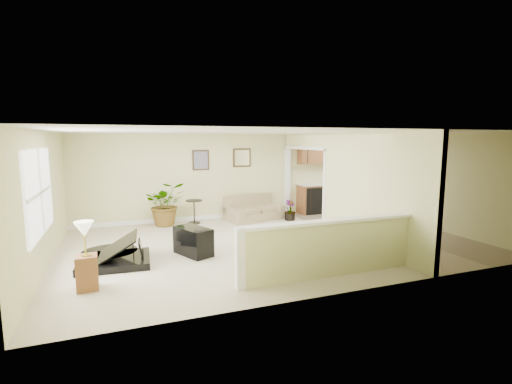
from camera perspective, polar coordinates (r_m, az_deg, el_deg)
name	(u,v)px	position (r m, az deg, el deg)	size (l,w,h in m)	color
floor	(271,242)	(8.57, 2.32, -7.74)	(9.00, 9.00, 0.00)	beige
back_wall	(232,176)	(11.13, -3.68, 2.45)	(9.00, 0.04, 2.50)	beige
front_wall	(350,213)	(5.72, 14.22, -3.12)	(9.00, 0.04, 2.50)	beige
left_wall	(44,200)	(7.77, -29.84, -1.03)	(0.04, 6.00, 2.50)	beige
right_wall	(426,181)	(10.89, 24.74, 1.60)	(0.04, 6.00, 2.50)	beige
ceiling	(272,132)	(8.25, 2.42, 9.21)	(9.00, 6.00, 0.04)	silver
kitchen_vinyl	(383,230)	(10.19, 18.95, -5.61)	(2.70, 6.00, 0.01)	tan
interior_partition	(334,185)	(9.39, 11.92, 1.06)	(0.18, 5.99, 2.50)	beige
pony_half_wall	(328,247)	(6.50, 10.99, -8.31)	(3.42, 0.22, 1.00)	beige
left_window	(39,192)	(7.26, -30.44, -0.05)	(0.05, 2.15, 1.45)	white
wall_art_left	(201,160)	(10.82, -8.50, 4.88)	(0.48, 0.04, 0.58)	#3B2915
wall_mirror	(242,158)	(11.15, -2.19, 5.31)	(0.55, 0.04, 0.55)	#3B2915
kitchen_cabinets	(329,185)	(12.25, 11.14, 1.04)	(2.36, 0.65, 2.33)	brown
piano	(112,237)	(7.58, -21.30, -6.49)	(1.54, 1.60, 1.20)	black
piano_bench	(193,241)	(7.72, -9.64, -7.47)	(0.43, 0.85, 0.56)	black
loveseat	(254,207)	(10.94, -0.38, -2.38)	(1.84, 1.29, 0.93)	tan
accent_table	(194,208)	(10.52, -9.50, -2.50)	(0.46, 0.46, 0.66)	black
palm_plant	(166,204)	(10.41, -13.70, -1.81)	(1.08, 0.94, 1.20)	black
small_plant	(290,212)	(10.88, 5.24, -3.02)	(0.41, 0.41, 0.59)	black
lamp_stand	(86,261)	(6.43, -24.65, -9.63)	(0.34, 0.34, 1.09)	brown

